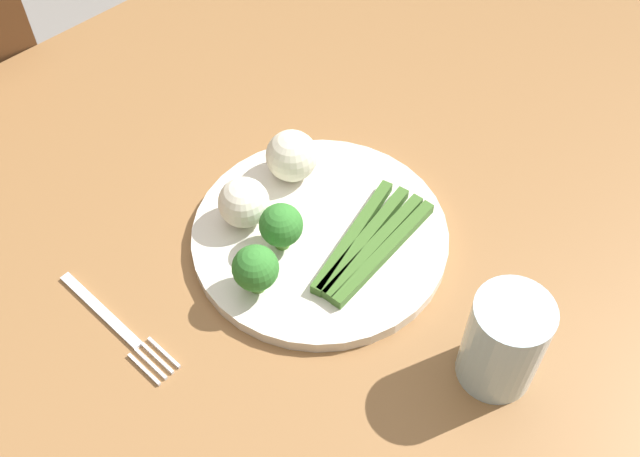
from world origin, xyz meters
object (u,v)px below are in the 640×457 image
object	(u,v)px
broccoli_front	(281,226)
fork	(117,325)
broccoli_right	(255,269)
water_glass	(504,342)
dining_table	(293,288)
cauliflower_edge	(292,156)
asparagus_bundle	(369,243)
cauliflower_left	(244,203)
plate	(320,236)

from	to	relation	value
broccoli_front	fork	distance (m)	0.19
broccoli_right	water_glass	distance (m)	0.24
dining_table	broccoli_front	world-z (taller)	broccoli_front
dining_table	cauliflower_edge	xyz separation A→B (m)	(-0.05, -0.05, 0.14)
fork	water_glass	world-z (taller)	water_glass
broccoli_right	cauliflower_edge	xyz separation A→B (m)	(-0.13, -0.09, -0.00)
asparagus_bundle	cauliflower_left	size ratio (longest dim) A/B	3.08
dining_table	asparagus_bundle	distance (m)	0.15
broccoli_right	cauliflower_edge	distance (m)	0.15
dining_table	broccoli_right	xyz separation A→B (m)	(0.07, 0.03, 0.15)
broccoli_right	fork	xyz separation A→B (m)	(0.12, -0.07, -0.05)
dining_table	fork	world-z (taller)	fork
dining_table	asparagus_bundle	size ratio (longest dim) A/B	7.79
plate	broccoli_right	xyz separation A→B (m)	(0.09, 0.01, 0.04)
plate	cauliflower_left	size ratio (longest dim) A/B	5.03
broccoli_right	fork	size ratio (longest dim) A/B	0.34
dining_table	plate	size ratio (longest dim) A/B	4.77
plate	asparagus_bundle	bearing A→B (deg)	114.55
plate	broccoli_right	bearing A→B (deg)	5.09
plate	fork	size ratio (longest dim) A/B	1.62
dining_table	plate	world-z (taller)	plate
plate	asparagus_bundle	distance (m)	0.06
plate	cauliflower_left	bearing A→B (deg)	-55.70
dining_table	asparagus_bundle	world-z (taller)	asparagus_bundle
plate	broccoli_front	distance (m)	0.06
asparagus_bundle	cauliflower_edge	world-z (taller)	cauliflower_edge
broccoli_right	plate	bearing A→B (deg)	-174.91
broccoli_right	water_glass	world-z (taller)	water_glass
broccoli_right	fork	distance (m)	0.15
broccoli_front	broccoli_right	xyz separation A→B (m)	(0.05, 0.02, 0.00)
dining_table	fork	bearing A→B (deg)	-9.59
cauliflower_edge	cauliflower_left	world-z (taller)	cauliflower_edge
cauliflower_left	plate	bearing A→B (deg)	124.30
cauliflower_edge	water_glass	bearing A→B (deg)	85.88
dining_table	broccoli_front	bearing A→B (deg)	29.34
broccoli_front	cauliflower_left	size ratio (longest dim) A/B	1.03
plate	fork	xyz separation A→B (m)	(0.22, -0.06, -0.01)
dining_table	broccoli_front	size ratio (longest dim) A/B	23.41
dining_table	water_glass	world-z (taller)	water_glass
cauliflower_left	broccoli_right	bearing A→B (deg)	57.61
cauliflower_edge	cauliflower_left	size ratio (longest dim) A/B	1.06
asparagus_bundle	water_glass	distance (m)	0.18
broccoli_front	water_glass	distance (m)	0.24
plate	fork	distance (m)	0.22
water_glass	broccoli_front	bearing A→B (deg)	-77.56
plate	broccoli_front	size ratio (longest dim) A/B	4.91
plate	cauliflower_left	xyz separation A→B (m)	(0.05, -0.07, 0.03)
plate	asparagus_bundle	xyz separation A→B (m)	(-0.02, 0.05, 0.01)
asparagus_bundle	cauliflower_edge	distance (m)	0.13
asparagus_bundle	broccoli_right	size ratio (longest dim) A/B	2.94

